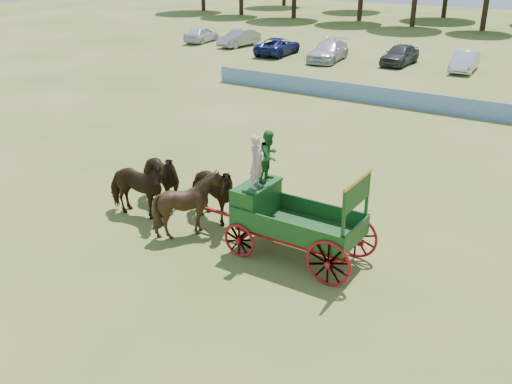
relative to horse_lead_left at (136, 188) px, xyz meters
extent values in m
plane|color=olive|center=(3.71, 1.29, -1.08)|extent=(160.00, 160.00, 0.00)
imported|color=black|center=(0.00, 0.00, 0.00)|extent=(2.70, 1.56, 2.15)
imported|color=black|center=(0.00, 1.10, 0.00)|extent=(2.75, 1.73, 2.15)
imported|color=black|center=(2.40, 0.00, 0.00)|extent=(2.26, 2.09, 2.16)
imported|color=black|center=(2.40, 1.10, 0.00)|extent=(2.73, 1.64, 2.15)
cube|color=#A8101C|center=(4.60, 0.55, -0.48)|extent=(0.12, 2.00, 0.12)
cube|color=#A8101C|center=(7.60, 0.55, -0.48)|extent=(0.12, 2.00, 0.12)
cube|color=#A8101C|center=(6.10, 0.00, -0.36)|extent=(3.80, 0.10, 0.12)
cube|color=#A8101C|center=(6.10, 1.10, -0.36)|extent=(3.80, 0.10, 0.12)
cube|color=#A8101C|center=(3.70, 0.55, -0.33)|extent=(2.80, 0.09, 0.09)
cube|color=#16431A|center=(6.10, 0.55, -0.08)|extent=(3.80, 1.80, 0.10)
cube|color=#16431A|center=(6.10, -0.33, 0.22)|extent=(3.80, 0.06, 0.55)
cube|color=#16431A|center=(6.10, 1.43, 0.22)|extent=(3.80, 0.06, 0.55)
cube|color=#16431A|center=(7.98, 0.55, 0.22)|extent=(0.06, 1.80, 0.55)
cube|color=#16431A|center=(4.60, 0.55, 0.47)|extent=(0.85, 1.70, 1.05)
cube|color=#16431A|center=(4.85, 0.55, 1.04)|extent=(0.55, 1.50, 0.08)
cube|color=#16431A|center=(4.22, 0.55, 0.27)|extent=(0.10, 1.60, 0.65)
cube|color=#16431A|center=(4.40, 0.55, -0.03)|extent=(0.55, 1.60, 0.06)
cube|color=#16431A|center=(7.90, -0.25, 0.87)|extent=(0.08, 0.08, 1.80)
cube|color=#16431A|center=(7.90, 1.35, 0.87)|extent=(0.08, 0.08, 1.80)
cube|color=#16431A|center=(7.90, 0.55, 1.47)|extent=(0.07, 1.75, 0.75)
cube|color=gold|center=(7.90, 0.55, 1.87)|extent=(0.08, 1.80, 0.09)
cube|color=gold|center=(7.86, 0.55, 1.47)|extent=(0.02, 1.30, 0.12)
torus|color=#A8101C|center=(4.60, -0.40, -0.53)|extent=(1.09, 0.09, 1.09)
torus|color=#A8101C|center=(4.60, 1.50, -0.53)|extent=(1.09, 0.09, 1.09)
torus|color=#A8101C|center=(7.60, -0.40, -0.38)|extent=(1.39, 0.09, 1.39)
torus|color=#A8101C|center=(7.60, 1.50, -0.38)|extent=(1.39, 0.09, 1.39)
imported|color=#C6979C|center=(4.85, 0.20, 1.89)|extent=(0.39, 0.59, 1.62)
imported|color=#246127|center=(4.85, 0.90, 1.88)|extent=(0.60, 0.77, 1.58)
cube|color=#1C5E98|center=(2.71, 19.29, -0.55)|extent=(26.00, 0.08, 1.05)
imported|color=silver|center=(-22.29, 32.48, -0.30)|extent=(2.39, 4.75, 1.55)
imported|color=gray|center=(-17.75, 32.42, -0.31)|extent=(2.20, 4.83, 1.53)
imported|color=navy|center=(-12.40, 30.57, -0.34)|extent=(2.82, 5.45, 1.47)
imported|color=silver|center=(-7.44, 30.33, -0.27)|extent=(2.96, 5.83, 1.62)
imported|color=#333338|center=(-1.89, 31.94, -0.27)|extent=(2.05, 4.79, 1.61)
imported|color=silver|center=(3.14, 32.06, -0.32)|extent=(1.93, 4.68, 1.51)
cylinder|color=#382314|center=(-24.50, 55.03, 1.25)|extent=(0.60, 0.60, 4.65)
cylinder|color=#382314|center=(-8.68, 55.33, 1.46)|extent=(0.60, 0.60, 5.08)
cylinder|color=#382314|center=(-0.92, 56.27, 1.13)|extent=(0.60, 0.60, 4.41)
camera|label=1|loc=(13.32, -13.04, 7.75)|focal=40.00mm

